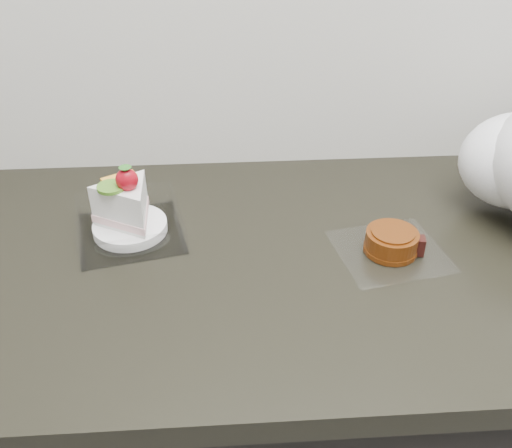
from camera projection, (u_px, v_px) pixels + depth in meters
counter at (353, 422)px, 1.18m from camera, size 2.04×0.64×0.90m
cake_tray at (129, 216)px, 0.94m from camera, size 0.20×0.20×0.13m
mooncake_wrap at (392, 243)px, 0.91m from camera, size 0.19×0.18×0.04m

